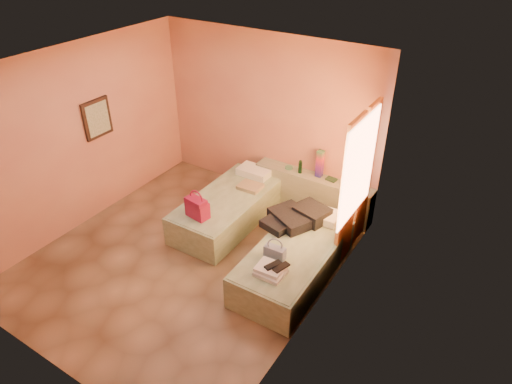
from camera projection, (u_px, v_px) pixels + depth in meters
ground at (188, 257)px, 6.71m from camera, size 4.50×4.50×0.00m
room_walls at (216, 136)px, 6.07m from camera, size 4.02×4.51×2.81m
headboard_ledge at (312, 193)px, 7.60m from camera, size 2.05×0.30×0.65m
bed_left at (228, 209)px, 7.33m from camera, size 0.92×2.01×0.50m
bed_right at (294, 262)px, 6.25m from camera, size 0.92×2.01×0.50m
water_bottle at (300, 167)px, 7.46m from camera, size 0.07×0.07×0.22m
rainbow_box at (320, 164)px, 7.31m from camera, size 0.11×0.11×0.46m
small_dish at (289, 168)px, 7.63m from camera, size 0.16×0.16×0.03m
green_book at (331, 179)px, 7.31m from camera, size 0.18×0.14×0.03m
flower_vase at (359, 185)px, 6.96m from camera, size 0.24×0.24×0.25m
magenta_handbag at (197, 207)px, 6.64m from camera, size 0.36×0.24×0.32m
khaki_garment at (250, 187)px, 7.38m from camera, size 0.38×0.31×0.06m
clothes_pile at (295, 218)px, 6.52m from camera, size 0.84×0.84×0.20m
blue_handbag at (275, 253)px, 5.88m from camera, size 0.28×0.13×0.18m
towel_stack at (271, 271)px, 5.65m from camera, size 0.35×0.30×0.10m
sandal_pair at (277, 266)px, 5.62m from camera, size 0.25×0.28×0.02m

